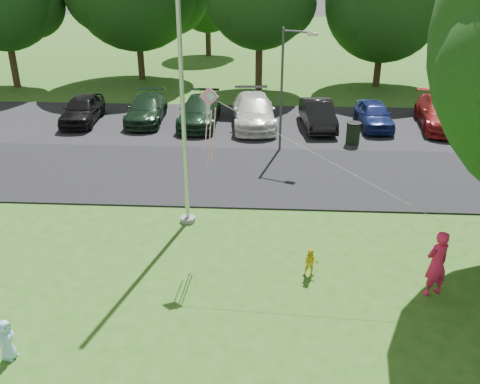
# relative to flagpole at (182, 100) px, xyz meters

# --- Properties ---
(ground) EXTENTS (120.00, 120.00, 0.00)m
(ground) POSITION_rel_flagpole_xyz_m (3.50, -5.00, -4.17)
(ground) COLOR #2B5C18
(ground) RESTS_ON ground
(park_road) EXTENTS (60.00, 6.00, 0.06)m
(park_road) POSITION_rel_flagpole_xyz_m (3.50, 4.00, -4.14)
(park_road) COLOR black
(park_road) RESTS_ON ground
(parking_strip) EXTENTS (42.00, 7.00, 0.06)m
(parking_strip) POSITION_rel_flagpole_xyz_m (3.50, 10.50, -4.14)
(parking_strip) COLOR black
(parking_strip) RESTS_ON ground
(flagpole) EXTENTS (0.50, 0.50, 10.00)m
(flagpole) POSITION_rel_flagpole_xyz_m (0.00, 0.00, 0.00)
(flagpole) COLOR #B7BABF
(flagpole) RESTS_ON ground
(street_lamp) EXTENTS (1.44, 0.69, 5.36)m
(street_lamp) POSITION_rel_flagpole_xyz_m (3.34, 6.84, -0.95)
(street_lamp) COLOR #3F3F44
(street_lamp) RESTS_ON ground
(trash_can) EXTENTS (0.67, 0.67, 1.06)m
(trash_can) POSITION_rel_flagpole_xyz_m (6.50, 7.88, -3.63)
(trash_can) COLOR black
(trash_can) RESTS_ON ground
(horizon_trees) EXTENTS (77.46, 7.20, 7.02)m
(horizon_trees) POSITION_rel_flagpole_xyz_m (7.56, 28.88, 0.14)
(horizon_trees) COLOR #332316
(horizon_trees) RESTS_ON ground
(parked_cars) EXTENTS (23.24, 5.47, 1.48)m
(parked_cars) POSITION_rel_flagpole_xyz_m (4.34, 10.50, -3.42)
(parked_cars) COLOR black
(parked_cars) RESTS_ON ground
(woman) EXTENTS (0.81, 0.69, 1.88)m
(woman) POSITION_rel_flagpole_xyz_m (7.07, -3.67, -3.23)
(woman) COLOR #E21E4F
(woman) RESTS_ON ground
(child_yellow) EXTENTS (0.44, 0.35, 0.87)m
(child_yellow) POSITION_rel_flagpole_xyz_m (3.89, -3.03, -3.73)
(child_yellow) COLOR yellow
(child_yellow) RESTS_ON ground
(child_blue) EXTENTS (0.42, 0.55, 1.01)m
(child_blue) POSITION_rel_flagpole_xyz_m (-3.05, -6.68, -3.66)
(child_blue) COLOR #A5E2FD
(child_blue) RESTS_ON ground
(kite) EXTENTS (6.34, 2.28, 2.87)m
(kite) POSITION_rel_flagpole_xyz_m (1.19, -1.71, 0.04)
(kite) COLOR pink
(kite) RESTS_ON ground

